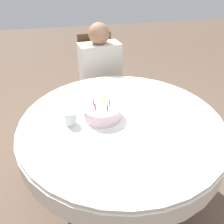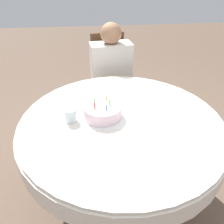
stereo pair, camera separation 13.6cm
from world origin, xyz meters
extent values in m
plane|color=brown|center=(0.00, 0.00, 0.00)|extent=(12.00, 12.00, 0.00)
cylinder|color=silver|center=(0.00, 0.00, 0.72)|extent=(1.28, 1.28, 0.02)
cylinder|color=silver|center=(0.00, 0.00, 0.65)|extent=(1.30, 1.30, 0.13)
cylinder|color=brown|center=(-0.35, -0.35, 0.36)|extent=(0.05, 0.05, 0.71)
cylinder|color=brown|center=(0.35, -0.35, 0.36)|extent=(0.05, 0.05, 0.71)
cylinder|color=brown|center=(-0.35, 0.35, 0.36)|extent=(0.05, 0.05, 0.71)
cylinder|color=brown|center=(0.35, 0.35, 0.36)|extent=(0.05, 0.05, 0.71)
cube|color=#4C331E|center=(0.03, 0.91, 0.44)|extent=(0.41, 0.41, 0.04)
cube|color=#4C331E|center=(0.02, 1.08, 0.73)|extent=(0.34, 0.06, 0.54)
cylinder|color=#4C331E|center=(-0.11, 0.73, 0.21)|extent=(0.04, 0.04, 0.43)
cylinder|color=#4C331E|center=(0.21, 0.77, 0.21)|extent=(0.04, 0.04, 0.43)
cylinder|color=#4C331E|center=(-0.14, 1.05, 0.21)|extent=(0.04, 0.04, 0.43)
cylinder|color=#4C331E|center=(0.18, 1.08, 0.21)|extent=(0.04, 0.04, 0.43)
cylinder|color=#9E7051|center=(-0.05, 0.75, 0.23)|extent=(0.09, 0.09, 0.46)
cylinder|color=#9E7051|center=(0.15, 0.77, 0.23)|extent=(0.09, 0.09, 0.46)
cube|color=beige|center=(0.03, 0.91, 0.70)|extent=(0.41, 0.24, 0.48)
sphere|color=#9E7051|center=(0.03, 0.91, 1.03)|extent=(0.19, 0.19, 0.19)
cube|color=white|center=(-0.12, 0.04, 0.73)|extent=(0.29, 0.29, 0.00)
cylinder|color=silver|center=(-0.12, 0.04, 0.77)|extent=(0.24, 0.24, 0.08)
cylinder|color=green|center=(-0.07, 0.04, 0.84)|extent=(0.01, 0.01, 0.04)
cylinder|color=gold|center=(-0.08, 0.09, 0.84)|extent=(0.01, 0.01, 0.04)
cylinder|color=green|center=(-0.16, 0.06, 0.84)|extent=(0.01, 0.01, 0.04)
cylinder|color=red|center=(-0.16, 0.01, 0.84)|extent=(0.01, 0.01, 0.04)
cylinder|color=blue|center=(-0.09, -0.02, 0.84)|extent=(0.01, 0.01, 0.04)
cylinder|color=silver|center=(-0.31, 0.01, 0.78)|extent=(0.07, 0.07, 0.09)
camera|label=1|loc=(-0.32, -1.09, 1.54)|focal=35.00mm
camera|label=2|loc=(-0.19, -1.11, 1.54)|focal=35.00mm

